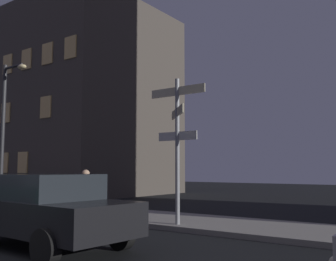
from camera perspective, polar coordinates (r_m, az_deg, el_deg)
sidewalk_kerb at (r=12.03m, az=2.18°, el=-13.05°), size 40.00×2.84×0.14m
signpost at (r=10.81m, az=1.37°, el=-0.74°), size 1.78×1.16×4.00m
street_lamp at (r=17.30m, az=-22.52°, el=1.25°), size 1.47×0.28×5.79m
car_far_oncoming at (r=8.72m, az=-17.67°, el=-10.83°), size 4.53×2.17×1.52m
cyclist at (r=11.37m, az=-11.77°, el=-9.94°), size 1.82×0.35×1.61m
building_left_block at (r=27.16m, az=-11.71°, el=3.80°), size 9.63×9.53×12.03m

